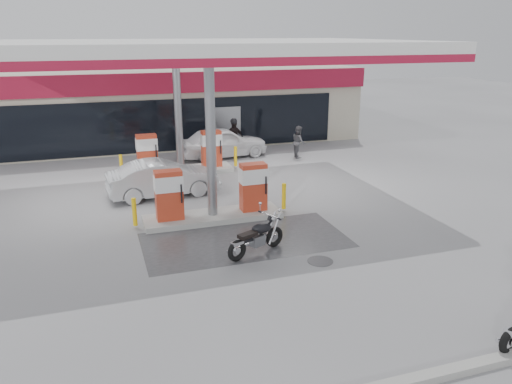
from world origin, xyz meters
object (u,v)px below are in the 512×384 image
parked_motorcycle (257,238)px  attendant (299,142)px  pump_island_far (180,157)px  pump_island_near (212,199)px  sedan_white (223,142)px  biker_walking (234,138)px  hatchback_silver (163,178)px

parked_motorcycle → attendant: 11.38m
pump_island_far → attendant: bearing=9.5°
pump_island_near → pump_island_far: (0.00, 6.00, 0.00)m
pump_island_far → sedan_white: 3.31m
biker_walking → pump_island_far: bearing=-161.0°
parked_motorcycle → biker_walking: 11.47m
parked_motorcycle → attendant: attendant is taller
parked_motorcycle → biker_walking: biker_walking is taller
pump_island_near → pump_island_far: size_ratio=1.00×
sedan_white → hatchback_silver: bearing=138.1°
pump_island_far → attendant: size_ratio=3.32×
pump_island_far → attendant: 6.08m
sedan_white → parked_motorcycle: bearing=163.3°
pump_island_near → attendant: size_ratio=3.32×
pump_island_near → attendant: (6.00, 7.00, 0.07)m
pump_island_far → parked_motorcycle: size_ratio=2.71×
pump_island_far → hatchback_silver: pump_island_far is taller
sedan_white → biker_walking: bearing=-96.9°
pump_island_near → sedan_white: pump_island_near is taller
parked_motorcycle → hatchback_silver: bearing=82.1°
pump_island_far → parked_motorcycle: 9.00m
pump_island_near → attendant: 9.22m
parked_motorcycle → sedan_white: 11.35m
hatchback_silver → biker_walking: 6.72m
parked_motorcycle → pump_island_far: bearing=69.5°
attendant → biker_walking: biker_walking is taller
biker_walking → parked_motorcycle: bearing=-119.4°
biker_walking → pump_island_near: bearing=-127.2°
attendant → biker_walking: 3.18m
sedan_white → biker_walking: (0.58, 0.00, 0.15)m
pump_island_far → attendant: (6.00, 1.00, 0.07)m
pump_island_near → biker_walking: (3.06, 8.20, 0.19)m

